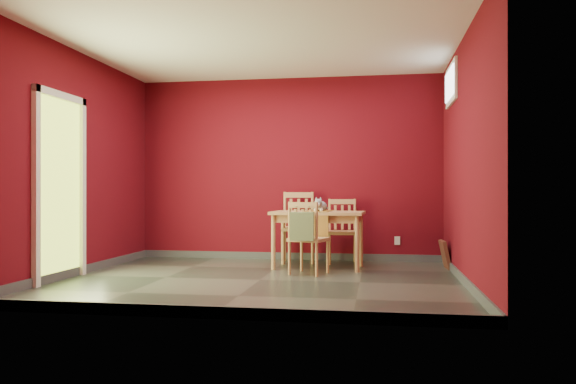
# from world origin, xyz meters

# --- Properties ---
(ground) EXTENTS (4.50, 4.50, 0.00)m
(ground) POSITION_xyz_m (0.00, 0.00, 0.00)
(ground) COLOR #2D342D
(ground) RESTS_ON ground
(room_shell) EXTENTS (4.50, 4.50, 4.50)m
(room_shell) POSITION_xyz_m (0.00, 0.00, 0.05)
(room_shell) COLOR #550812
(room_shell) RESTS_ON ground
(doorway) EXTENTS (0.06, 1.01, 2.13)m
(doorway) POSITION_xyz_m (-2.23, -0.40, 1.12)
(doorway) COLOR #B7D838
(doorway) RESTS_ON ground
(window) EXTENTS (0.05, 0.90, 0.50)m
(window) POSITION_xyz_m (2.23, 1.00, 2.35)
(window) COLOR white
(window) RESTS_ON room_shell
(outlet_plate) EXTENTS (0.08, 0.02, 0.12)m
(outlet_plate) POSITION_xyz_m (1.60, 1.99, 0.30)
(outlet_plate) COLOR silver
(outlet_plate) RESTS_ON room_shell
(dining_table) EXTENTS (1.23, 0.76, 0.75)m
(dining_table) POSITION_xyz_m (0.55, 1.10, 0.65)
(dining_table) COLOR tan
(dining_table) RESTS_ON ground
(table_runner) EXTENTS (0.36, 0.70, 0.35)m
(table_runner) POSITION_xyz_m (0.55, 0.98, 0.69)
(table_runner) COLOR #9C6828
(table_runner) RESTS_ON dining_table
(chair_far_left) EXTENTS (0.52, 0.52, 1.00)m
(chair_far_left) POSITION_xyz_m (0.20, 1.69, 0.51)
(chair_far_left) COLOR tan
(chair_far_left) RESTS_ON ground
(chair_far_right) EXTENTS (0.45, 0.45, 0.90)m
(chair_far_right) POSITION_xyz_m (0.83, 1.69, 0.46)
(chair_far_right) COLOR tan
(chair_far_right) RESTS_ON ground
(chair_near) EXTENTS (0.51, 0.51, 0.88)m
(chair_near) POSITION_xyz_m (0.48, 0.50, 0.45)
(chair_near) COLOR tan
(chair_near) RESTS_ON ground
(tote_bag) EXTENTS (0.28, 0.17, 0.40)m
(tote_bag) POSITION_xyz_m (0.44, 0.29, 0.60)
(tote_bag) COLOR #7E9962
(tote_bag) RESTS_ON chair_near
(cat) EXTENTS (0.25, 0.41, 0.20)m
(cat) POSITION_xyz_m (0.57, 1.06, 0.84)
(cat) COLOR slate
(cat) RESTS_ON table_runner
(picture_frame) EXTENTS (0.14, 0.37, 0.37)m
(picture_frame) POSITION_xyz_m (2.19, 1.30, 0.18)
(picture_frame) COLOR brown
(picture_frame) RESTS_ON ground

